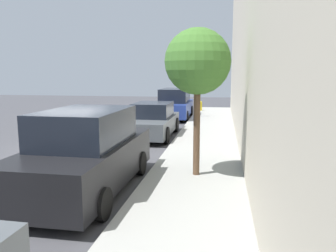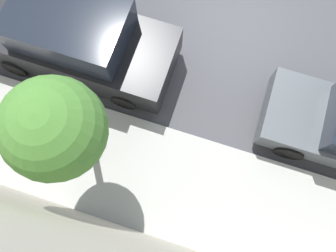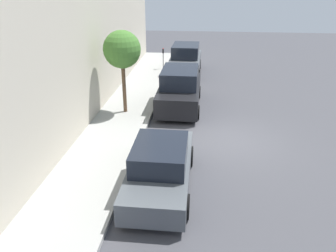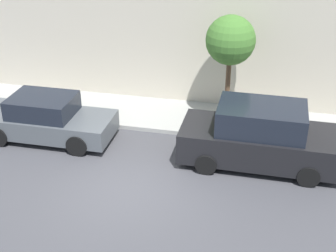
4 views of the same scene
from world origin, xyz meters
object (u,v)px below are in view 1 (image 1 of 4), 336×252
at_px(parked_sedan_third, 153,121).
at_px(parked_minivan_fourth, 175,104).
at_px(parked_suv_second, 87,153).
at_px(parking_meter_far, 199,103).
at_px(street_tree, 198,63).
at_px(fire_hydrant, 201,106).

distance_m(parked_sedan_third, parked_minivan_fourth, 6.42).
relative_size(parked_suv_second, parked_sedan_third, 1.07).
bearing_deg(parked_suv_second, parked_sedan_third, 89.35).
bearing_deg(parking_meter_far, street_tree, -85.97).
xyz_separation_m(parked_suv_second, street_tree, (2.52, 1.28, 2.16)).
bearing_deg(street_tree, parked_minivan_fourth, 100.98).
bearing_deg(parked_sedan_third, parked_suv_second, -90.65).
bearing_deg(parked_minivan_fourth, parked_sedan_third, -90.62).
bearing_deg(street_tree, parked_sedan_third, 112.77).
relative_size(parked_suv_second, parked_minivan_fourth, 0.98).
relative_size(parked_minivan_fourth, street_tree, 1.29).
bearing_deg(parked_minivan_fourth, parked_suv_second, -90.63).
height_order(parked_minivan_fourth, street_tree, street_tree).
bearing_deg(street_tree, parking_meter_far, 94.03).
bearing_deg(parked_sedan_third, street_tree, -67.23).
height_order(parked_suv_second, fire_hydrant, parked_suv_second).
distance_m(parked_minivan_fourth, street_tree, 12.65).
distance_m(parked_minivan_fourth, parking_meter_far, 1.53).
distance_m(parked_sedan_third, street_tree, 6.74).
xyz_separation_m(parked_suv_second, parked_sedan_third, (0.08, 7.10, -0.21)).
xyz_separation_m(parked_suv_second, parking_meter_far, (1.67, 13.40, 0.10)).
relative_size(parked_suv_second, parking_meter_far, 3.37).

